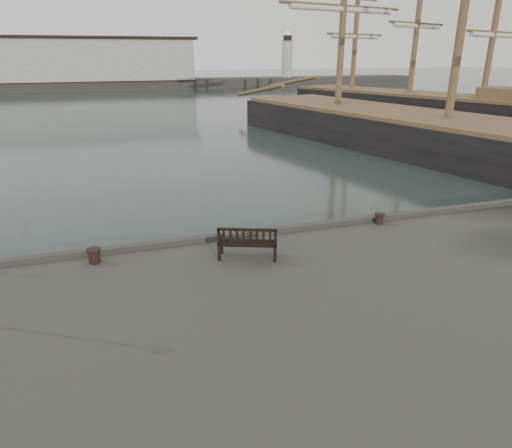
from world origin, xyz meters
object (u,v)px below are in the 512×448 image
at_px(bench, 248,248).
at_px(bollard_left, 94,256).
at_px(tall_ship_far, 407,110).
at_px(tall_ship_main, 444,146).
at_px(bollard_right, 379,219).

relative_size(bench, bollard_left, 4.22).
bearing_deg(tall_ship_far, bench, -152.70).
bearing_deg(tall_ship_main, bench, -155.88).
distance_m(bench, bollard_right, 5.70).
distance_m(bollard_right, tall_ship_far, 43.84).
xyz_separation_m(bench, bollard_right, (5.52, 1.40, -0.13)).
distance_m(bench, tall_ship_main, 26.45).
height_order(tall_ship_main, tall_ship_far, tall_ship_main).
distance_m(bench, bollard_left, 4.63).
bearing_deg(bench, tall_ship_main, 59.72).
distance_m(bollard_left, tall_ship_far, 50.66).
distance_m(bench, tall_ship_far, 48.39).
relative_size(bollard_left, tall_ship_main, 0.01).
bearing_deg(tall_ship_far, bollard_right, -148.43).
relative_size(bench, bollard_right, 4.85).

